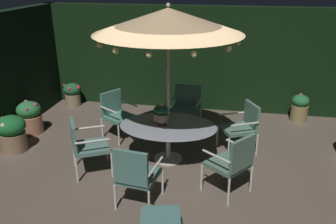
{
  "coord_description": "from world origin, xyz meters",
  "views": [
    {
      "loc": [
        1.02,
        -5.73,
        3.36
      ],
      "look_at": [
        -0.09,
        0.19,
        0.98
      ],
      "focal_mm": 38.45,
      "sensor_mm": 36.0,
      "label": 1
    }
  ],
  "objects_px": {
    "ottoman_footrest": "(161,219)",
    "patio_chair_north": "(116,112)",
    "potted_plant_right_far": "(300,107)",
    "patio_umbrella": "(168,21)",
    "patio_chair_northeast": "(85,143)",
    "potted_plant_back_right": "(30,117)",
    "patio_chair_east": "(136,173)",
    "patio_dining_table": "(168,130)",
    "patio_chair_south": "(243,124)",
    "potted_plant_front_corner": "(188,101)",
    "patio_chair_southeast": "(233,161)",
    "centerpiece_planter": "(162,113)",
    "potted_plant_back_center": "(72,93)",
    "patio_chair_southwest": "(186,105)",
    "potted_plant_left_near": "(12,133)"
  },
  "relations": [
    {
      "from": "patio_chair_southwest",
      "to": "potted_plant_right_far",
      "type": "height_order",
      "value": "patio_chair_southwest"
    },
    {
      "from": "patio_chair_northeast",
      "to": "potted_plant_right_far",
      "type": "bearing_deg",
      "value": 38.22
    },
    {
      "from": "patio_chair_east",
      "to": "potted_plant_left_near",
      "type": "bearing_deg",
      "value": 155.81
    },
    {
      "from": "centerpiece_planter",
      "to": "patio_chair_southeast",
      "type": "xyz_separation_m",
      "value": [
        1.32,
        -0.94,
        -0.33
      ]
    },
    {
      "from": "centerpiece_planter",
      "to": "potted_plant_front_corner",
      "type": "relative_size",
      "value": 0.57
    },
    {
      "from": "centerpiece_planter",
      "to": "potted_plant_back_right",
      "type": "xyz_separation_m",
      "value": [
        -3.09,
        0.64,
        -0.57
      ]
    },
    {
      "from": "patio_chair_north",
      "to": "potted_plant_front_corner",
      "type": "height_order",
      "value": "patio_chair_north"
    },
    {
      "from": "patio_chair_east",
      "to": "patio_chair_south",
      "type": "xyz_separation_m",
      "value": [
        1.56,
        2.17,
        -0.01
      ]
    },
    {
      "from": "centerpiece_planter",
      "to": "potted_plant_right_far",
      "type": "distance_m",
      "value": 3.79
    },
    {
      "from": "ottoman_footrest",
      "to": "patio_chair_north",
      "type": "bearing_deg",
      "value": 117.65
    },
    {
      "from": "patio_dining_table",
      "to": "patio_chair_northeast",
      "type": "bearing_deg",
      "value": -151.47
    },
    {
      "from": "patio_umbrella",
      "to": "patio_chair_southeast",
      "type": "relative_size",
      "value": 2.75
    },
    {
      "from": "patio_umbrella",
      "to": "potted_plant_back_center",
      "type": "height_order",
      "value": "patio_umbrella"
    },
    {
      "from": "potted_plant_back_center",
      "to": "potted_plant_left_near",
      "type": "bearing_deg",
      "value": -91.13
    },
    {
      "from": "patio_chair_southeast",
      "to": "potted_plant_right_far",
      "type": "height_order",
      "value": "patio_chair_southeast"
    },
    {
      "from": "patio_umbrella",
      "to": "patio_chair_north",
      "type": "distance_m",
      "value": 2.51
    },
    {
      "from": "potted_plant_back_right",
      "to": "centerpiece_planter",
      "type": "bearing_deg",
      "value": -11.68
    },
    {
      "from": "patio_umbrella",
      "to": "potted_plant_left_near",
      "type": "xyz_separation_m",
      "value": [
        -3.08,
        -0.21,
        -2.19
      ]
    },
    {
      "from": "potted_plant_right_far",
      "to": "centerpiece_planter",
      "type": "bearing_deg",
      "value": -139.2
    },
    {
      "from": "centerpiece_planter",
      "to": "patio_chair_south",
      "type": "relative_size",
      "value": 0.42
    },
    {
      "from": "centerpiece_planter",
      "to": "ottoman_footrest",
      "type": "xyz_separation_m",
      "value": [
        0.44,
        -2.22,
        -0.58
      ]
    },
    {
      "from": "patio_chair_north",
      "to": "potted_plant_front_corner",
      "type": "distance_m",
      "value": 2.05
    },
    {
      "from": "centerpiece_planter",
      "to": "potted_plant_left_near",
      "type": "xyz_separation_m",
      "value": [
        -2.96,
        -0.22,
        -0.55
      ]
    },
    {
      "from": "patio_chair_east",
      "to": "potted_plant_back_right",
      "type": "bearing_deg",
      "value": 144.35
    },
    {
      "from": "patio_chair_southwest",
      "to": "potted_plant_back_center",
      "type": "height_order",
      "value": "patio_chair_southwest"
    },
    {
      "from": "patio_dining_table",
      "to": "patio_chair_east",
      "type": "height_order",
      "value": "patio_chair_east"
    },
    {
      "from": "centerpiece_planter",
      "to": "patio_chair_northeast",
      "type": "relative_size",
      "value": 0.41
    },
    {
      "from": "centerpiece_planter",
      "to": "potted_plant_front_corner",
      "type": "xyz_separation_m",
      "value": [
        0.19,
        2.34,
        -0.57
      ]
    },
    {
      "from": "patio_umbrella",
      "to": "patio_chair_southwest",
      "type": "height_order",
      "value": "patio_umbrella"
    },
    {
      "from": "patio_chair_south",
      "to": "patio_chair_southwest",
      "type": "relative_size",
      "value": 0.99
    },
    {
      "from": "patio_dining_table",
      "to": "ottoman_footrest",
      "type": "distance_m",
      "value": 2.25
    },
    {
      "from": "patio_umbrella",
      "to": "potted_plant_back_center",
      "type": "bearing_deg",
      "value": 141.15
    },
    {
      "from": "potted_plant_back_center",
      "to": "potted_plant_right_far",
      "type": "bearing_deg",
      "value": 0.18
    },
    {
      "from": "potted_plant_back_right",
      "to": "potted_plant_front_corner",
      "type": "height_order",
      "value": "same"
    },
    {
      "from": "patio_chair_southeast",
      "to": "patio_chair_southwest",
      "type": "xyz_separation_m",
      "value": [
        -1.08,
        2.43,
        -0.04
      ]
    },
    {
      "from": "patio_chair_north",
      "to": "patio_chair_east",
      "type": "bearing_deg",
      "value": -65.27
    },
    {
      "from": "potted_plant_back_right",
      "to": "patio_chair_east",
      "type": "bearing_deg",
      "value": -35.65
    },
    {
      "from": "potted_plant_back_center",
      "to": "patio_dining_table",
      "type": "bearing_deg",
      "value": -38.85
    },
    {
      "from": "patio_chair_northeast",
      "to": "potted_plant_back_right",
      "type": "bearing_deg",
      "value": 143.88
    },
    {
      "from": "ottoman_footrest",
      "to": "potted_plant_left_near",
      "type": "bearing_deg",
      "value": 149.53
    },
    {
      "from": "patio_dining_table",
      "to": "potted_plant_right_far",
      "type": "distance_m",
      "value": 3.67
    },
    {
      "from": "patio_chair_east",
      "to": "centerpiece_planter",
      "type": "bearing_deg",
      "value": 87.05
    },
    {
      "from": "potted_plant_left_near",
      "to": "potted_plant_right_far",
      "type": "xyz_separation_m",
      "value": [
        5.8,
        2.67,
        -0.06
      ]
    },
    {
      "from": "patio_chair_east",
      "to": "patio_chair_north",
      "type": "bearing_deg",
      "value": 114.73
    },
    {
      "from": "patio_umbrella",
      "to": "patio_chair_northeast",
      "type": "height_order",
      "value": "patio_umbrella"
    },
    {
      "from": "potted_plant_back_center",
      "to": "patio_chair_east",
      "type": "bearing_deg",
      "value": -54.37
    },
    {
      "from": "patio_chair_south",
      "to": "potted_plant_front_corner",
      "type": "relative_size",
      "value": 1.34
    },
    {
      "from": "patio_dining_table",
      "to": "potted_plant_front_corner",
      "type": "xyz_separation_m",
      "value": [
        0.07,
        2.35,
        -0.24
      ]
    },
    {
      "from": "patio_umbrella",
      "to": "potted_plant_back_center",
      "type": "distance_m",
      "value": 4.5
    },
    {
      "from": "potted_plant_right_far",
      "to": "patio_umbrella",
      "type": "bearing_deg",
      "value": -137.8
    }
  ]
}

